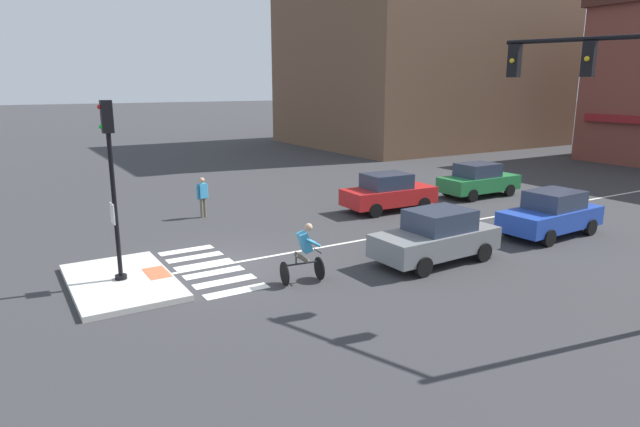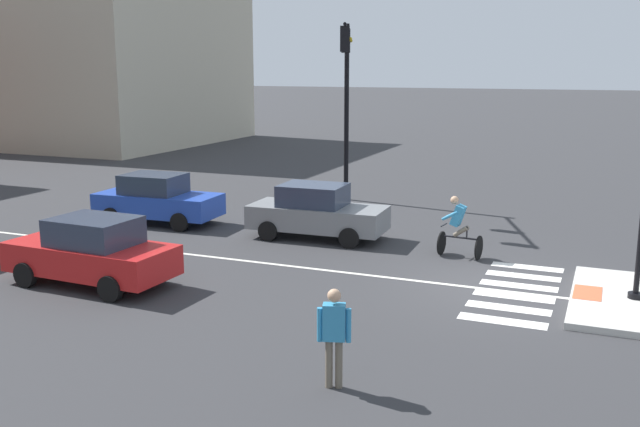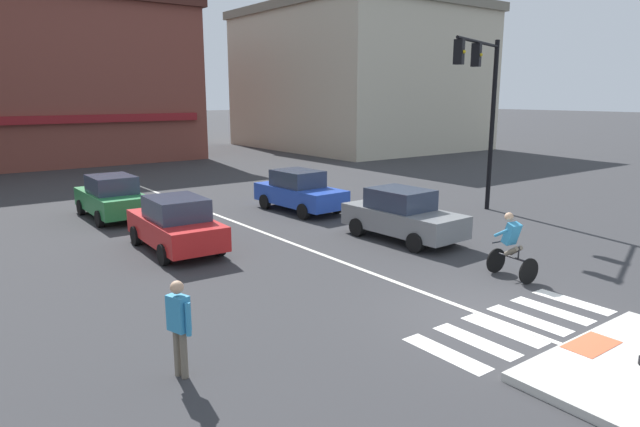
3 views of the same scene
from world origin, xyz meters
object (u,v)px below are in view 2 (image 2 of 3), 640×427
object	(u,v)px
car_grey_eastbound_mid	(317,212)
cyclist	(458,226)
car_blue_eastbound_far	(157,199)
car_red_westbound_far	(92,252)
pedestrian_at_curb_left	(334,330)
traffic_light_mast	(346,81)

from	to	relation	value
car_grey_eastbound_mid	cyclist	world-z (taller)	cyclist
car_grey_eastbound_mid	car_blue_eastbound_far	world-z (taller)	same
car_red_westbound_far	pedestrian_at_curb_left	size ratio (longest dim) A/B	2.49
car_grey_eastbound_mid	car_blue_eastbound_far	distance (m)	5.67
car_grey_eastbound_mid	car_blue_eastbound_far	size ratio (longest dim) A/B	0.99
car_blue_eastbound_far	cyclist	bearing A→B (deg)	-92.47
car_grey_eastbound_mid	cyclist	xyz separation A→B (m)	(-0.53, -4.40, 0.06)
traffic_light_mast	car_blue_eastbound_far	world-z (taller)	traffic_light_mast
car_blue_eastbound_far	pedestrian_at_curb_left	bearing A→B (deg)	-132.99
traffic_light_mast	car_red_westbound_far	distance (m)	12.19
cyclist	traffic_light_mast	bearing A→B (deg)	43.90
car_red_westbound_far	car_grey_eastbound_mid	xyz separation A→B (m)	(6.35, -3.11, 0.00)
car_grey_eastbound_mid	car_blue_eastbound_far	xyz separation A→B (m)	(-0.10, 5.67, 0.00)
traffic_light_mast	car_grey_eastbound_mid	world-z (taller)	traffic_light_mast
traffic_light_mast	car_red_westbound_far	world-z (taller)	traffic_light_mast
car_blue_eastbound_far	car_red_westbound_far	bearing A→B (deg)	-157.72
traffic_light_mast	car_red_westbound_far	xyz separation A→B (m)	(-11.39, 2.15, -3.78)
car_red_westbound_far	car_grey_eastbound_mid	bearing A→B (deg)	-26.09
car_blue_eastbound_far	car_grey_eastbound_mid	bearing A→B (deg)	-89.01
car_grey_eastbound_mid	traffic_light_mast	bearing A→B (deg)	10.80
car_grey_eastbound_mid	car_red_westbound_far	bearing A→B (deg)	153.91
pedestrian_at_curb_left	cyclist	bearing A→B (deg)	-1.13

